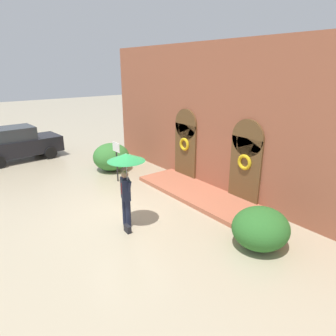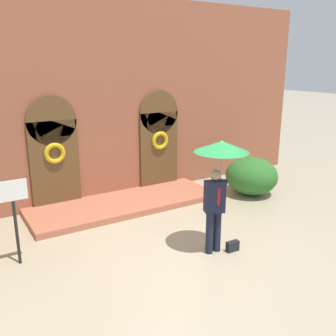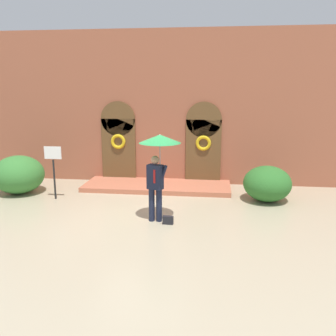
% 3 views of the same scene
% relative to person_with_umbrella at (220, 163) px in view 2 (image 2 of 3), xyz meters
% --- Properties ---
extents(ground_plane, '(80.00, 80.00, 0.00)m').
position_rel_person_with_umbrella_xyz_m(ground_plane, '(-0.57, 0.27, -1.91)').
color(ground_plane, tan).
extents(building_facade, '(14.00, 2.30, 5.60)m').
position_rel_person_with_umbrella_xyz_m(building_facade, '(-0.57, 4.42, 0.77)').
color(building_facade, '#9E563D').
rests_on(building_facade, ground).
extents(person_with_umbrella, '(1.10, 1.10, 2.36)m').
position_rel_person_with_umbrella_xyz_m(person_with_umbrella, '(0.00, 0.00, 0.00)').
color(person_with_umbrella, '#191E33').
rests_on(person_with_umbrella, ground).
extents(handbag, '(0.29, 0.13, 0.22)m').
position_rel_person_with_umbrella_xyz_m(handbag, '(0.27, -0.20, -1.80)').
color(handbag, black).
rests_on(handbag, ground).
extents(sign_post, '(0.56, 0.06, 1.72)m').
position_rel_person_with_umbrella_xyz_m(sign_post, '(-3.65, 1.63, -0.75)').
color(sign_post, black).
rests_on(sign_post, ground).
extents(shrub_right, '(1.51, 1.59, 1.12)m').
position_rel_person_with_umbrella_xyz_m(shrub_right, '(3.14, 2.28, -1.35)').
color(shrub_right, '#2D6B28').
rests_on(shrub_right, ground).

